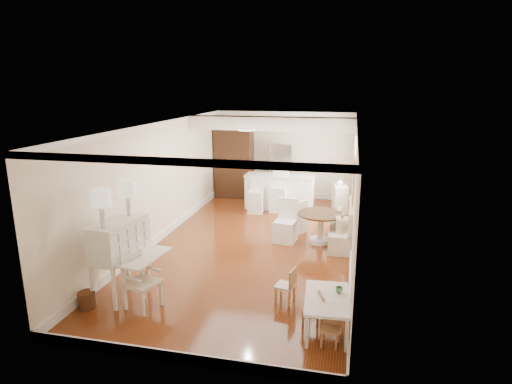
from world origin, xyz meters
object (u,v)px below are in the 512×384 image
at_px(bar_stool_right, 279,192).
at_px(wicker_basket, 87,300).
at_px(gustavian_armchair, 142,282).
at_px(fridge, 291,173).
at_px(kids_chair_c, 330,328).
at_px(pantry_cabinet, 234,163).
at_px(breakfast_counter, 279,192).
at_px(kids_table, 327,314).
at_px(kids_chair_b, 285,285).
at_px(slip_chair_near, 286,221).
at_px(bar_stool_left, 256,195).
at_px(secretary_bureau, 120,258).
at_px(kids_chair_a, 312,312).
at_px(dining_table, 320,228).
at_px(slip_chair_far, 296,216).
at_px(sideboard, 340,198).

bearing_deg(bar_stool_right, wicker_basket, -104.61).
relative_size(gustavian_armchair, fridge, 0.52).
bearing_deg(kids_chair_c, bar_stool_right, 111.96).
xyz_separation_m(gustavian_armchair, pantry_cabinet, (-0.47, 7.40, 0.69)).
bearing_deg(breakfast_counter, pantry_cabinet, 147.57).
distance_m(kids_table, breakfast_counter, 6.60).
height_order(kids_chair_b, fridge, fridge).
bearing_deg(breakfast_counter, slip_chair_near, -77.39).
xyz_separation_m(gustavian_armchair, bar_stool_left, (0.63, 5.74, 0.05)).
relative_size(kids_table, kids_chair_c, 2.02).
bearing_deg(bar_stool_left, fridge, 61.71).
bearing_deg(wicker_basket, fridge, 72.78).
bearing_deg(wicker_basket, bar_stool_right, 70.63).
height_order(kids_chair_c, slip_chair_near, slip_chair_near).
height_order(secretary_bureau, fridge, fridge).
distance_m(kids_chair_a, fridge, 7.59).
xyz_separation_m(bar_stool_left, pantry_cabinet, (-1.11, 1.65, 0.63)).
bearing_deg(gustavian_armchair, kids_table, -72.38).
xyz_separation_m(kids_chair_c, bar_stool_right, (-1.84, 6.42, 0.32)).
relative_size(kids_chair_c, bar_stool_right, 0.46).
bearing_deg(wicker_basket, kids_table, 2.74).
bearing_deg(fridge, kids_chair_b, -82.69).
height_order(dining_table, breakfast_counter, breakfast_counter).
height_order(kids_chair_a, breakfast_counter, breakfast_counter).
bearing_deg(fridge, bar_stool_left, -116.10).
distance_m(dining_table, slip_chair_far, 0.92).
xyz_separation_m(kids_chair_b, sideboard, (0.72, 5.79, 0.07)).
xyz_separation_m(bar_stool_right, pantry_cabinet, (-1.74, 1.38, 0.55)).
height_order(gustavian_armchair, kids_chair_a, gustavian_armchair).
bearing_deg(kids_chair_c, breakfast_counter, 111.59).
distance_m(kids_table, kids_chair_a, 0.22).
bearing_deg(bar_stool_right, gustavian_armchair, -97.14).
height_order(slip_chair_far, breakfast_counter, breakfast_counter).
relative_size(secretary_bureau, breakfast_counter, 0.68).
xyz_separation_m(bar_stool_left, fridge, (0.79, 1.62, 0.38)).
height_order(secretary_bureau, kids_table, secretary_bureau).
bearing_deg(kids_table, pantry_cabinet, 115.25).
relative_size(kids_table, kids_chair_a, 1.83).
bearing_deg(kids_chair_c, kids_chair_b, 132.79).
xyz_separation_m(kids_chair_c, sideboard, (-0.10, 6.88, 0.12)).
xyz_separation_m(bar_stool_right, fridge, (0.16, 1.35, 0.30)).
bearing_deg(fridge, kids_chair_c, -77.81).
relative_size(gustavian_armchair, bar_stool_left, 0.90).
distance_m(breakfast_counter, bar_stool_right, 0.32).
relative_size(kids_table, breakfast_counter, 0.54).
relative_size(secretary_bureau, wicker_basket, 4.88).
bearing_deg(bar_stool_left, kids_table, -69.65).
bearing_deg(breakfast_counter, kids_chair_a, -76.01).
height_order(kids_chair_c, sideboard, sideboard).
distance_m(gustavian_armchair, sideboard, 7.14).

